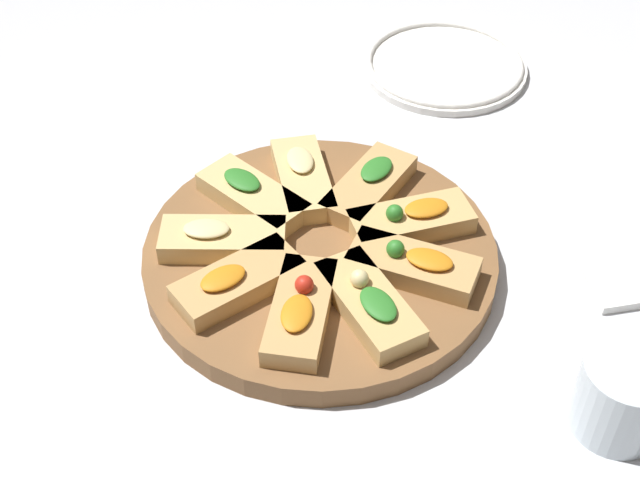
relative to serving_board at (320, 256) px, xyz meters
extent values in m
plane|color=silver|center=(0.00, 0.00, -0.01)|extent=(3.00, 3.00, 0.00)
cylinder|color=brown|center=(0.00, 0.00, 0.00)|extent=(0.37, 0.37, 0.03)
cube|color=tan|center=(-0.07, 0.07, 0.02)|extent=(0.13, 0.13, 0.02)
ellipsoid|color=orange|center=(-0.09, 0.08, 0.04)|extent=(0.06, 0.05, 0.01)
cube|color=tan|center=(-0.10, 0.00, 0.02)|extent=(0.13, 0.06, 0.02)
ellipsoid|color=orange|center=(-0.12, 0.00, 0.04)|extent=(0.05, 0.03, 0.01)
sphere|color=red|center=(-0.08, 0.00, 0.04)|extent=(0.02, 0.02, 0.02)
cube|color=tan|center=(-0.08, -0.06, 0.02)|extent=(0.13, 0.12, 0.02)
ellipsoid|color=#2D7A28|center=(-0.09, -0.07, 0.04)|extent=(0.06, 0.05, 0.01)
sphere|color=beige|center=(-0.06, -0.05, 0.04)|extent=(0.02, 0.02, 0.02)
cube|color=tan|center=(-0.02, -0.10, 0.02)|extent=(0.08, 0.14, 0.02)
ellipsoid|color=orange|center=(-0.02, -0.12, 0.04)|extent=(0.04, 0.05, 0.01)
sphere|color=#2D7A28|center=(-0.02, -0.08, 0.04)|extent=(0.02, 0.02, 0.02)
cube|color=tan|center=(0.05, -0.09, 0.02)|extent=(0.11, 0.14, 0.02)
ellipsoid|color=orange|center=(0.05, -0.10, 0.04)|extent=(0.05, 0.06, 0.01)
sphere|color=#2D7A28|center=(0.04, -0.07, 0.04)|extent=(0.02, 0.02, 0.02)
cube|color=tan|center=(0.09, -0.04, 0.02)|extent=(0.14, 0.10, 0.02)
ellipsoid|color=#2D7A28|center=(0.11, -0.04, 0.04)|extent=(0.06, 0.04, 0.01)
cube|color=#DBB775|center=(0.09, 0.04, 0.02)|extent=(0.14, 0.10, 0.02)
ellipsoid|color=beige|center=(0.11, 0.04, 0.04)|extent=(0.06, 0.05, 0.01)
cube|color=#DBB775|center=(0.05, 0.09, 0.02)|extent=(0.11, 0.14, 0.02)
ellipsoid|color=#2D7A28|center=(0.06, 0.10, 0.04)|extent=(0.05, 0.06, 0.01)
cube|color=#DBB775|center=(-0.02, 0.10, 0.02)|extent=(0.08, 0.14, 0.02)
ellipsoid|color=beige|center=(-0.02, 0.12, 0.04)|extent=(0.04, 0.05, 0.01)
cylinder|color=white|center=(0.40, -0.10, -0.01)|extent=(0.23, 0.23, 0.01)
torus|color=white|center=(0.40, -0.10, 0.00)|extent=(0.22, 0.22, 0.01)
cylinder|color=silver|center=(-0.15, -0.30, 0.03)|extent=(0.08, 0.08, 0.08)
cube|color=white|center=(0.05, -0.32, -0.01)|extent=(0.14, 0.13, 0.01)
camera|label=1|loc=(-0.66, -0.13, 0.66)|focal=50.00mm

